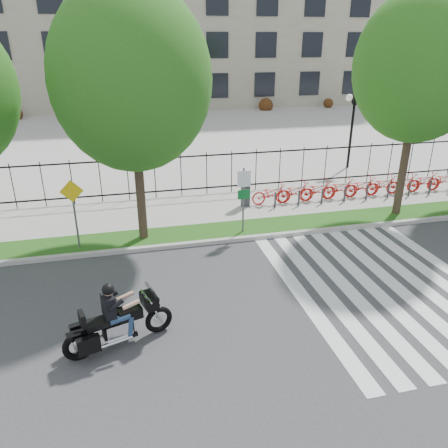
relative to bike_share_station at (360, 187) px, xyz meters
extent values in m
plane|color=#37373A|center=(-8.04, -7.20, -0.62)|extent=(120.00, 120.00, 0.00)
cube|color=#A9A69F|center=(-8.04, -3.10, -0.55)|extent=(60.00, 0.20, 0.15)
cube|color=#265314|center=(-8.04, -2.25, -0.55)|extent=(60.00, 1.50, 0.15)
cube|color=#99978F|center=(-8.04, 0.25, -0.55)|extent=(60.00, 3.50, 0.15)
cube|color=#99978F|center=(-8.04, 17.80, -0.57)|extent=(80.00, 34.00, 0.10)
cube|color=gray|center=(-8.04, 37.80, 9.38)|extent=(60.00, 20.00, 20.00)
cylinder|color=black|center=(1.96, 4.80, 1.38)|extent=(0.14, 0.14, 4.00)
cylinder|color=black|center=(1.96, 4.80, 3.28)|extent=(0.06, 0.70, 0.70)
sphere|color=white|center=(1.61, 4.80, 3.38)|extent=(0.36, 0.36, 0.36)
sphere|color=white|center=(2.31, 4.80, 3.38)|extent=(0.36, 0.36, 0.36)
cylinder|color=#31241B|center=(-10.08, -2.25, 1.54)|extent=(0.32, 0.32, 4.03)
ellipsoid|color=#125213|center=(-10.08, -2.25, 5.13)|extent=(5.24, 5.24, 6.02)
cylinder|color=#31241B|center=(0.47, -2.25, 1.71)|extent=(0.32, 0.32, 4.37)
ellipsoid|color=#125213|center=(0.47, -2.25, 5.37)|extent=(4.90, 4.90, 5.64)
cube|color=#2D2D33|center=(-5.52, 0.00, 0.28)|extent=(0.35, 0.25, 1.50)
imported|color=red|center=(-4.32, 0.00, 0.00)|extent=(1.79, 0.62, 0.94)
cylinder|color=#2D2D33|center=(-4.32, -0.50, -0.12)|extent=(0.08, 0.08, 0.70)
imported|color=red|center=(-3.22, 0.00, 0.00)|extent=(1.79, 0.62, 0.94)
cylinder|color=#2D2D33|center=(-3.22, -0.50, -0.12)|extent=(0.08, 0.08, 0.70)
imported|color=red|center=(-2.12, 0.00, 0.00)|extent=(1.79, 0.62, 0.94)
cylinder|color=#2D2D33|center=(-2.12, -0.50, -0.12)|extent=(0.08, 0.08, 0.70)
imported|color=red|center=(-1.02, 0.00, 0.00)|extent=(1.79, 0.62, 0.94)
cylinder|color=#2D2D33|center=(-1.02, -0.50, -0.12)|extent=(0.08, 0.08, 0.70)
imported|color=red|center=(0.08, 0.00, 0.00)|extent=(1.79, 0.62, 0.94)
cylinder|color=#2D2D33|center=(0.08, -0.50, -0.12)|extent=(0.08, 0.08, 0.70)
imported|color=red|center=(1.18, 0.00, 0.00)|extent=(1.79, 0.62, 0.94)
cylinder|color=#2D2D33|center=(1.18, -0.50, -0.12)|extent=(0.08, 0.08, 0.70)
imported|color=red|center=(2.28, 0.00, 0.00)|extent=(1.79, 0.62, 0.94)
cylinder|color=#2D2D33|center=(2.28, -0.50, -0.12)|extent=(0.08, 0.08, 0.70)
imported|color=red|center=(3.38, 0.00, 0.00)|extent=(1.79, 0.62, 0.94)
cylinder|color=#2D2D33|center=(3.38, -0.50, -0.12)|extent=(0.08, 0.08, 0.70)
imported|color=red|center=(4.48, 0.00, 0.00)|extent=(1.79, 0.62, 0.94)
cylinder|color=#59595B|center=(-6.36, -2.60, 0.78)|extent=(0.07, 0.07, 2.50)
cube|color=white|center=(-6.36, -2.64, 1.63)|extent=(0.50, 0.03, 0.60)
cube|color=#0C6626|center=(-6.36, -2.64, 1.03)|extent=(0.45, 0.03, 0.35)
cylinder|color=#59595B|center=(-12.36, -2.60, 0.73)|extent=(0.07, 0.07, 2.40)
cube|color=yellow|center=(-12.36, -2.64, 1.63)|extent=(0.78, 0.03, 0.78)
torus|color=black|center=(-10.07, -7.87, -0.26)|extent=(0.74, 0.35, 0.73)
torus|color=black|center=(-11.98, -8.47, -0.26)|extent=(0.78, 0.38, 0.77)
cube|color=black|center=(-10.27, -7.94, 0.38)|extent=(0.48, 0.65, 0.32)
cube|color=#26262B|center=(-10.20, -7.91, 0.62)|extent=(0.31, 0.55, 0.32)
cube|color=silver|center=(-11.07, -8.19, -0.15)|extent=(0.71, 0.53, 0.42)
cube|color=black|center=(-10.77, -8.10, 0.20)|extent=(0.66, 0.52, 0.27)
cube|color=black|center=(-11.43, -8.30, 0.18)|extent=(0.82, 0.58, 0.15)
cube|color=black|center=(-11.83, -8.43, 0.41)|extent=(0.21, 0.37, 0.36)
cube|color=black|center=(-11.74, -8.73, -0.09)|extent=(0.55, 0.32, 0.42)
cube|color=black|center=(-11.93, -8.12, -0.09)|extent=(0.55, 0.32, 0.42)
cube|color=black|center=(-11.23, -8.24, 0.56)|extent=(0.37, 0.48, 0.55)
sphere|color=tan|center=(-11.20, -8.23, 0.96)|extent=(0.24, 0.24, 0.24)
sphere|color=black|center=(-11.20, -8.23, 1.00)|extent=(0.29, 0.29, 0.29)
camera|label=1|loc=(-10.59, -17.27, 6.35)|focal=35.00mm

